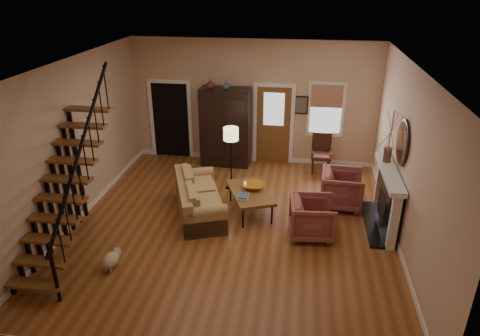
# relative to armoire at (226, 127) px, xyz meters

# --- Properties ---
(room) EXTENTS (7.00, 7.33, 3.30)m
(room) POSITION_rel_armoire_xyz_m (0.29, -1.39, 0.46)
(room) COLOR brown
(room) RESTS_ON ground
(staircase) EXTENTS (0.94, 2.80, 3.20)m
(staircase) POSITION_rel_armoire_xyz_m (-2.08, -4.45, 0.55)
(staircase) COLOR brown
(staircase) RESTS_ON ground
(fireplace) EXTENTS (0.33, 1.95, 2.30)m
(fireplace) POSITION_rel_armoire_xyz_m (3.83, -2.65, -0.31)
(fireplace) COLOR black
(fireplace) RESTS_ON ground
(armoire) EXTENTS (1.30, 0.60, 2.10)m
(armoire) POSITION_rel_armoire_xyz_m (0.00, 0.00, 0.00)
(armoire) COLOR black
(armoire) RESTS_ON ground
(vase_a) EXTENTS (0.24, 0.24, 0.25)m
(vase_a) POSITION_rel_armoire_xyz_m (-0.35, -0.10, 1.17)
(vase_a) COLOR #4C2619
(vase_a) RESTS_ON armoire
(vase_b) EXTENTS (0.20, 0.20, 0.21)m
(vase_b) POSITION_rel_armoire_xyz_m (0.05, -0.10, 1.16)
(vase_b) COLOR #334C60
(vase_b) RESTS_ON armoire
(sofa) EXTENTS (1.54, 2.21, 0.76)m
(sofa) POSITION_rel_armoire_xyz_m (-0.08, -2.74, -0.67)
(sofa) COLOR tan
(sofa) RESTS_ON ground
(coffee_table) EXTENTS (1.22, 1.53, 0.51)m
(coffee_table) POSITION_rel_armoire_xyz_m (0.99, -2.52, -0.79)
(coffee_table) COLOR brown
(coffee_table) RESTS_ON ground
(bowl) EXTENTS (0.46, 0.46, 0.11)m
(bowl) POSITION_rel_armoire_xyz_m (1.04, -2.37, -0.48)
(bowl) COLOR #C37316
(bowl) RESTS_ON coffee_table
(books) EXTENTS (0.24, 0.33, 0.06)m
(books) POSITION_rel_armoire_xyz_m (0.87, -2.82, -0.51)
(books) COLOR beige
(books) RESTS_ON coffee_table
(armchair_left) EXTENTS (0.93, 0.91, 0.79)m
(armchair_left) POSITION_rel_armoire_xyz_m (2.31, -3.24, -0.65)
(armchair_left) COLOR maroon
(armchair_left) RESTS_ON ground
(armchair_right) EXTENTS (0.96, 0.94, 0.83)m
(armchair_right) POSITION_rel_armoire_xyz_m (2.97, -1.94, -0.63)
(armchair_right) COLOR maroon
(armchair_right) RESTS_ON ground
(floor_lamp) EXTENTS (0.42, 0.42, 1.54)m
(floor_lamp) POSITION_rel_armoire_xyz_m (0.39, -1.44, -0.28)
(floor_lamp) COLOR black
(floor_lamp) RESTS_ON ground
(side_chair) EXTENTS (0.54, 0.54, 1.02)m
(side_chair) POSITION_rel_armoire_xyz_m (2.55, -0.20, -0.54)
(side_chair) COLOR #392012
(side_chair) RESTS_ON ground
(dog) EXTENTS (0.34, 0.48, 0.32)m
(dog) POSITION_rel_armoire_xyz_m (-1.20, -4.85, -0.89)
(dog) COLOR #CFBE8D
(dog) RESTS_ON ground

